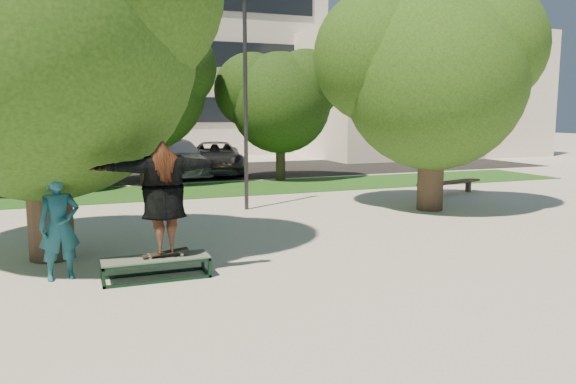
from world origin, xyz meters
name	(u,v)px	position (x,y,z in m)	size (l,w,h in m)	color
ground	(271,251)	(0.00, 0.00, 0.00)	(120.00, 120.00, 0.00)	#B0ADA2
grass_strip	(211,190)	(1.00, 9.50, 0.01)	(30.00, 4.00, 0.02)	#194714
asphalt_strip	(158,173)	(0.00, 16.00, 0.01)	(40.00, 8.00, 0.01)	black
tree_left	(34,27)	(-4.29, 1.09, 4.42)	(6.96, 5.95, 7.12)	#38281E
tree_right	(430,68)	(5.92, 3.08, 4.09)	(6.24, 5.33, 6.51)	#38281E
bg_tree_mid	(141,82)	(-1.08, 12.08, 4.02)	(5.76, 4.92, 6.24)	#38281E
bg_tree_right	(278,97)	(4.43, 11.57, 3.49)	(5.04, 4.31, 5.43)	#38281E
lamppost	(246,101)	(1.00, 5.00, 3.15)	(0.25, 0.15, 6.11)	#2D2D30
office_building	(91,38)	(-2.00, 31.98, 8.00)	(30.00, 14.12, 16.00)	#BBB6AE
side_building	(413,95)	(18.00, 22.00, 4.00)	(15.00, 10.00, 8.00)	beige
grind_box	(156,268)	(-2.50, -1.11, 0.19)	(1.80, 0.60, 0.38)	black
skater_rig	(164,197)	(-2.33, -1.11, 1.41)	(2.37, 0.69, 1.99)	white
bystander	(59,226)	(-4.01, -0.55, 0.92)	(0.67, 0.44, 1.85)	#174D5A
bench	(449,183)	(8.50, 5.39, 0.38)	(2.97, 1.14, 0.45)	brown
car_dark	(82,163)	(-3.36, 13.50, 0.79)	(1.68, 4.81, 1.59)	black
car_grey	(215,158)	(2.50, 14.82, 0.74)	(2.46, 5.32, 1.48)	slate
car_silver_b	(176,158)	(0.69, 14.86, 0.81)	(2.26, 5.56, 1.61)	silver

